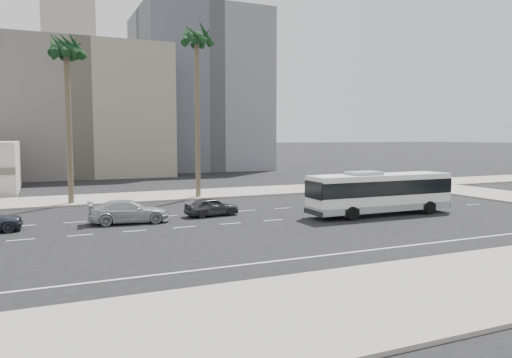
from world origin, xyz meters
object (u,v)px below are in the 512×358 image
palm_mid (66,52)px  car_b (129,212)px  car_a (212,207)px  palm_near (197,41)px  city_bus (380,192)px

palm_mid → car_b: bearing=-74.1°
car_a → palm_near: palm_near is taller
car_a → palm_mid: size_ratio=0.28×
car_a → palm_near: size_ratio=0.25×
city_bus → palm_near: palm_near is taller
car_a → palm_mid: bearing=36.3°
city_bus → car_a: size_ratio=2.86×
car_a → car_b: (-5.74, -0.49, 0.09)m
car_b → palm_near: size_ratio=0.33×
car_b → palm_near: (7.78, 10.29, 13.09)m
city_bus → palm_mid: palm_mid is taller
palm_near → city_bus: bearing=-57.8°
city_bus → car_b: (-16.74, 3.94, -0.90)m
car_b → palm_near: palm_near is taller
palm_near → palm_mid: 10.84m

